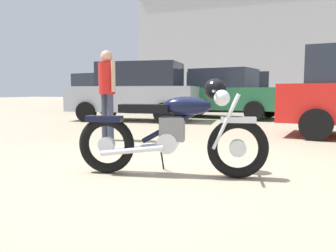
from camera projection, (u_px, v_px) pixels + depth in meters
The scene contains 8 objects.
ground_plane at pixel (181, 170), 3.97m from camera, with size 80.00×80.00×0.00m, color gray.
vintage_motorcycle at pixel (175, 130), 3.68m from camera, with size 2.05×0.82×1.07m.
bystander at pixel (107, 86), 6.28m from camera, with size 0.44×0.30×1.66m.
red_hatchback_near at pixel (232, 91), 15.34m from camera, with size 4.88×2.39×1.74m.
blue_hatchback_right at pixel (113, 91), 15.77m from camera, with size 4.95×2.62×1.74m.
dark_sedan_left at pixel (224, 93), 11.72m from camera, with size 4.42×2.41×1.67m.
silver_sedan_mid at pixel (136, 91), 10.54m from camera, with size 4.10×2.25×1.78m.
industrial_building at pixel (246, 48), 37.66m from camera, with size 21.23×14.33×11.29m.
Camera 1 is at (1.34, -3.66, 0.92)m, focal length 36.35 mm.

